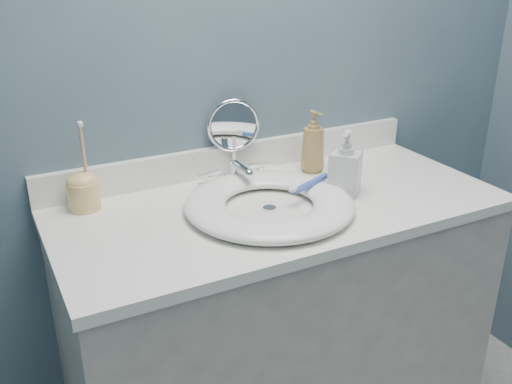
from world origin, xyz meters
TOP-DOWN VIEW (x-y plane):
  - back_wall at (0.00, 1.25)m, footprint 2.20×0.02m
  - vanity_cabinet at (0.00, 0.97)m, footprint 1.20×0.55m
  - countertop at (0.00, 0.97)m, footprint 1.22×0.57m
  - backsplash at (0.00, 1.24)m, footprint 1.22×0.02m
  - basin at (-0.05, 0.94)m, footprint 0.45×0.45m
  - drain at (-0.05, 0.94)m, footprint 0.04×0.04m
  - faucet at (-0.05, 1.14)m, footprint 0.25×0.13m
  - makeup_mirror at (-0.02, 1.21)m, footprint 0.16×0.09m
  - soap_bottle_amber at (0.21, 1.14)m, footprint 0.08×0.08m
  - soap_bottle_clear at (0.19, 0.95)m, footprint 0.12×0.12m
  - toothbrush_holder at (-0.48, 1.18)m, footprint 0.08×0.08m
  - toothbrush_lying at (0.08, 0.96)m, footprint 0.17×0.08m

SIDE VIEW (x-z plane):
  - vanity_cabinet at x=0.00m, z-range 0.00..0.85m
  - countertop at x=0.00m, z-range 0.85..0.88m
  - drain at x=-0.05m, z-range 0.88..0.89m
  - basin at x=-0.05m, z-range 0.88..0.92m
  - faucet at x=-0.05m, z-range 0.87..0.95m
  - toothbrush_lying at x=0.08m, z-range 0.92..0.93m
  - backsplash at x=0.00m, z-range 0.88..0.97m
  - toothbrush_holder at x=-0.48m, z-range 0.82..1.05m
  - soap_bottle_clear at x=0.19m, z-range 0.88..1.06m
  - soap_bottle_amber at x=0.21m, z-range 0.88..1.07m
  - makeup_mirror at x=-0.02m, z-range 0.89..1.13m
  - back_wall at x=0.00m, z-range 0.00..2.40m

